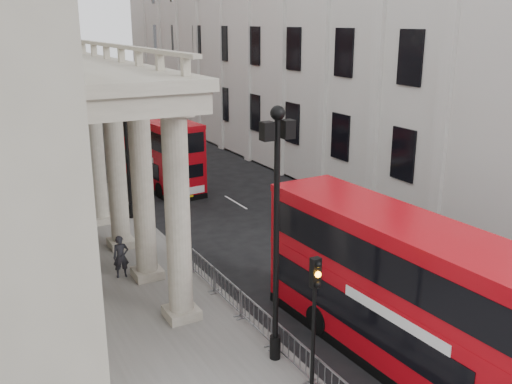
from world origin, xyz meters
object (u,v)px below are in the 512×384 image
bus_far (153,148)px  pedestrian_b (80,240)px  traffic_light (315,301)px  bus_near (400,289)px  lamp_post_south (276,221)px  lamp_post_mid (126,134)px  pedestrian_c (68,202)px  lamp_post_north (67,100)px  pedestrian_a (121,257)px

bus_far → pedestrian_b: (-7.49, -11.45, -1.42)m
traffic_light → bus_near: (3.50, 0.24, -0.57)m
lamp_post_south → traffic_light: lamp_post_south is taller
lamp_post_mid → pedestrian_c: size_ratio=4.76×
lamp_post_north → traffic_light: (0.10, -34.02, -1.80)m
lamp_post_mid → traffic_light: bearing=-89.7°
lamp_post_south → bus_far: bearing=80.8°
bus_near → pedestrian_c: bus_near is taller
bus_far → pedestrian_c: (-6.80, -5.19, -1.45)m
lamp_post_mid → pedestrian_c: bearing=150.6°
pedestrian_b → traffic_light: bearing=112.6°
lamp_post_mid → lamp_post_north: (0.00, 16.00, 0.00)m
pedestrian_c → pedestrian_b: bearing=-68.4°
lamp_post_south → lamp_post_north: bearing=90.0°
bus_near → pedestrian_a: bearing=118.6°
bus_near → lamp_post_south: bearing=151.2°
traffic_light → bus_far: (3.63, 24.95, -0.67)m
bus_near → pedestrian_c: 20.68m
lamp_post_south → lamp_post_mid: size_ratio=1.00×
lamp_post_mid → lamp_post_south: bearing=-90.0°
pedestrian_c → lamp_post_south: bearing=-52.3°
pedestrian_a → pedestrian_c: pedestrian_a is taller
lamp_post_south → traffic_light: bearing=-87.2°
lamp_post_south → pedestrian_b: lamp_post_south is taller
pedestrian_b → bus_near: bearing=125.7°
lamp_post_mid → bus_near: lamp_post_mid is taller
pedestrian_a → lamp_post_mid: bearing=77.0°
lamp_post_south → lamp_post_north: same height
bus_far → pedestrian_b: 13.76m
traffic_light → pedestrian_b: 14.19m
lamp_post_north → pedestrian_c: 15.11m
bus_near → pedestrian_a: size_ratio=6.12×
bus_near → lamp_post_north: bearing=93.5°
bus_near → traffic_light: bearing=-178.6°
bus_near → bus_far: 24.70m
lamp_post_north → pedestrian_b: size_ratio=4.60×
lamp_post_south → pedestrian_b: bearing=108.2°
traffic_light → pedestrian_a: 11.14m
lamp_post_north → pedestrian_c: lamp_post_north is taller
lamp_post_mid → bus_far: (3.73, 6.93, -2.47)m
lamp_post_south → lamp_post_north: size_ratio=1.00×
bus_far → pedestrian_c: 8.68m
pedestrian_a → pedestrian_c: (-0.42, 9.16, -0.06)m
traffic_light → bus_near: 3.55m
lamp_post_north → bus_far: bearing=-67.7°
pedestrian_a → pedestrian_b: 3.11m
lamp_post_south → bus_near: lamp_post_south is taller
traffic_light → bus_far: bearing=81.7°
traffic_light → pedestrian_b: size_ratio=2.38×
lamp_post_north → pedestrian_b: 21.23m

